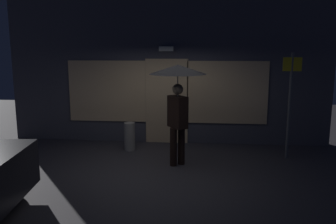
{
  "coord_description": "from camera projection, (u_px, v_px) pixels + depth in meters",
  "views": [
    {
      "loc": [
        0.89,
        -6.81,
        2.5
      ],
      "look_at": [
        0.2,
        0.41,
        1.15
      ],
      "focal_mm": 37.61,
      "sensor_mm": 36.0,
      "label": 1
    }
  ],
  "objects": [
    {
      "name": "ground_plane",
      "position": [
        156.0,
        171.0,
        7.21
      ],
      "size": [
        18.0,
        18.0,
        0.0
      ],
      "primitive_type": "plane",
      "color": "#38353A"
    },
    {
      "name": "sidewalk_bollard",
      "position": [
        130.0,
        136.0,
        8.58
      ],
      "size": [
        0.26,
        0.26,
        0.69
      ],
      "primitive_type": "cylinder",
      "color": "#9E998E",
      "rests_on": "ground"
    },
    {
      "name": "building_facade",
      "position": [
        167.0,
        58.0,
        9.1
      ],
      "size": [
        8.32,
        0.48,
        4.48
      ],
      "color": "#4C4C56",
      "rests_on": "ground"
    },
    {
      "name": "person_with_umbrella",
      "position": [
        178.0,
        86.0,
        7.26
      ],
      "size": [
        1.18,
        1.18,
        2.14
      ],
      "rotation": [
        0.0,
        0.0,
        -0.94
      ],
      "color": "black",
      "rests_on": "ground"
    },
    {
      "name": "street_sign_post",
      "position": [
        290.0,
        100.0,
        7.78
      ],
      "size": [
        0.4,
        0.07,
        2.38
      ],
      "color": "#595B60",
      "rests_on": "ground"
    }
  ]
}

